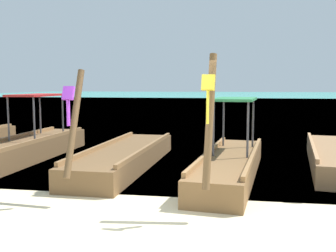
% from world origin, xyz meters
% --- Properties ---
extents(ground, '(120.00, 120.00, 0.00)m').
position_xyz_m(ground, '(0.00, 0.00, 0.00)').
color(ground, beige).
extents(sea_water, '(120.00, 120.00, 0.00)m').
position_xyz_m(sea_water, '(0.00, 61.81, 0.00)').
color(sea_water, '#2DB29E').
rests_on(sea_water, ground).
extents(longtail_boat_red_ribbon, '(1.19, 6.30, 2.35)m').
position_xyz_m(longtail_boat_red_ribbon, '(-4.20, 4.69, 0.35)').
color(longtail_boat_red_ribbon, brown).
rests_on(longtail_boat_red_ribbon, ground).
extents(longtail_boat_violet_ribbon, '(1.49, 6.22, 2.40)m').
position_xyz_m(longtail_boat_violet_ribbon, '(-1.20, 4.31, 0.26)').
color(longtail_boat_violet_ribbon, brown).
rests_on(longtail_boat_violet_ribbon, ground).
extents(longtail_boat_yellow_ribbon, '(1.71, 5.77, 2.62)m').
position_xyz_m(longtail_boat_yellow_ribbon, '(1.48, 3.62, 0.32)').
color(longtail_boat_yellow_ribbon, brown).
rests_on(longtail_boat_yellow_ribbon, ground).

